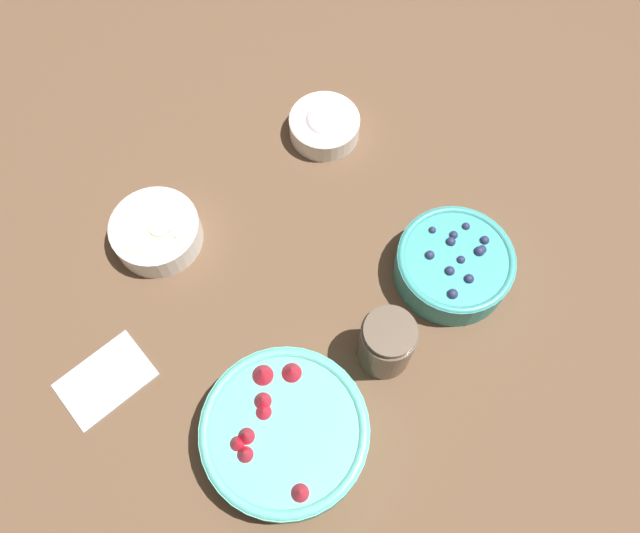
{
  "coord_description": "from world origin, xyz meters",
  "views": [
    {
      "loc": [
        0.32,
        0.26,
        0.9
      ],
      "look_at": [
        0.01,
        0.04,
        0.05
      ],
      "focal_mm": 35.0,
      "sensor_mm": 36.0,
      "label": 1
    }
  ],
  "objects_px": {
    "bowl_strawberries": "(284,431)",
    "jar_chocolate": "(386,344)",
    "bowl_blueberries": "(454,264)",
    "bowl_bananas": "(156,231)",
    "bowl_cream": "(324,124)"
  },
  "relations": [
    {
      "from": "bowl_strawberries",
      "to": "jar_chocolate",
      "type": "distance_m",
      "value": 0.19
    },
    {
      "from": "bowl_blueberries",
      "to": "bowl_bananas",
      "type": "bearing_deg",
      "value": -62.89
    },
    {
      "from": "bowl_strawberries",
      "to": "bowl_blueberries",
      "type": "bearing_deg",
      "value": 169.26
    },
    {
      "from": "bowl_cream",
      "to": "jar_chocolate",
      "type": "relative_size",
      "value": 1.11
    },
    {
      "from": "bowl_strawberries",
      "to": "bowl_cream",
      "type": "bearing_deg",
      "value": -151.64
    },
    {
      "from": "bowl_strawberries",
      "to": "bowl_cream",
      "type": "height_order",
      "value": "bowl_strawberries"
    },
    {
      "from": "bowl_bananas",
      "to": "jar_chocolate",
      "type": "distance_m",
      "value": 0.4
    },
    {
      "from": "bowl_strawberries",
      "to": "bowl_bananas",
      "type": "bearing_deg",
      "value": -111.46
    },
    {
      "from": "bowl_bananas",
      "to": "jar_chocolate",
      "type": "height_order",
      "value": "jar_chocolate"
    },
    {
      "from": "bowl_blueberries",
      "to": "jar_chocolate",
      "type": "xyz_separation_m",
      "value": [
        0.17,
        -0.02,
        0.01
      ]
    },
    {
      "from": "bowl_bananas",
      "to": "jar_chocolate",
      "type": "bearing_deg",
      "value": 96.05
    },
    {
      "from": "jar_chocolate",
      "to": "bowl_bananas",
      "type": "bearing_deg",
      "value": -83.95
    },
    {
      "from": "bowl_blueberries",
      "to": "bowl_cream",
      "type": "xyz_separation_m",
      "value": [
        -0.11,
        -0.32,
        -0.01
      ]
    },
    {
      "from": "bowl_blueberries",
      "to": "jar_chocolate",
      "type": "bearing_deg",
      "value": -5.68
    },
    {
      "from": "bowl_blueberries",
      "to": "jar_chocolate",
      "type": "distance_m",
      "value": 0.17
    }
  ]
}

